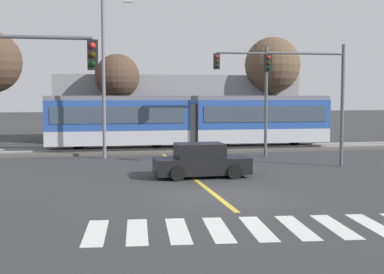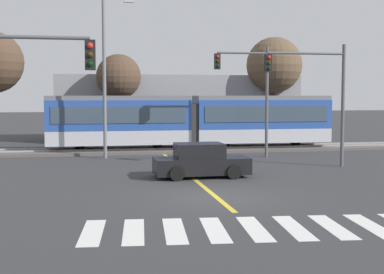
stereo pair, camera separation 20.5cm
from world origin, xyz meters
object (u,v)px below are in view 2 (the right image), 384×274
object	(u,v)px
light_rail_tram	(192,120)
traffic_light_mid_right	(317,86)
street_lamp_centre	(107,68)
bare_tree_west	(119,77)
traffic_light_far_right	(250,85)
sedan_crossing	(201,162)
bare_tree_east	(274,65)
traffic_light_near_left	(14,88)

from	to	relation	value
light_rail_tram	traffic_light_mid_right	bearing A→B (deg)	-62.73
traffic_light_mid_right	street_lamp_centre	distance (m)	11.87
light_rail_tram	traffic_light_mid_right	xyz separation A→B (m)	(4.70, -9.13, 2.06)
light_rail_tram	bare_tree_west	world-z (taller)	bare_tree_west
light_rail_tram	bare_tree_west	xyz separation A→B (m)	(-4.49, 4.68, 2.89)
traffic_light_far_right	street_lamp_centre	distance (m)	8.35
sedan_crossing	bare_tree_east	distance (m)	20.38
traffic_light_near_left	traffic_light_far_right	size ratio (longest dim) A/B	0.90
traffic_light_near_left	traffic_light_far_right	distance (m)	17.69
traffic_light_near_left	sedan_crossing	bearing A→B (deg)	43.42
sedan_crossing	bare_tree_west	world-z (taller)	bare_tree_west
sedan_crossing	bare_tree_west	bearing A→B (deg)	99.97
traffic_light_mid_right	bare_tree_east	distance (m)	15.53
traffic_light_mid_right	street_lamp_centre	xyz separation A→B (m)	(-10.26, 5.87, 1.10)
traffic_light_far_right	bare_tree_west	bearing A→B (deg)	128.43
traffic_light_mid_right	bare_tree_west	xyz separation A→B (m)	(-9.19, 13.81, 0.84)
street_lamp_centre	sedan_crossing	bearing A→B (deg)	-64.25
bare_tree_west	traffic_light_mid_right	bearing A→B (deg)	-56.35
street_lamp_centre	traffic_light_far_right	bearing A→B (deg)	-7.51
light_rail_tram	bare_tree_east	world-z (taller)	bare_tree_east
traffic_light_far_right	bare_tree_west	world-z (taller)	bare_tree_west
traffic_light_far_right	traffic_light_near_left	bearing A→B (deg)	-129.91
light_rail_tram	bare_tree_east	distance (m)	10.55
traffic_light_far_right	bare_tree_east	xyz separation A→B (m)	(5.07, 10.33, 1.74)
traffic_light_near_left	bare_tree_east	xyz separation A→B (m)	(16.42, 23.90, 2.13)
traffic_light_mid_right	traffic_light_near_left	world-z (taller)	traffic_light_mid_right
traffic_light_far_right	street_lamp_centre	xyz separation A→B (m)	(-8.23, 1.09, 0.96)
traffic_light_mid_right	sedan_crossing	bearing A→B (deg)	-161.28
traffic_light_far_right	bare_tree_west	distance (m)	11.54
bare_tree_east	bare_tree_west	bearing A→B (deg)	-173.89
sedan_crossing	traffic_light_far_right	world-z (taller)	traffic_light_far_right
sedan_crossing	traffic_light_mid_right	distance (m)	7.55
traffic_light_far_right	traffic_light_mid_right	bearing A→B (deg)	-67.00
light_rail_tram	traffic_light_near_left	size ratio (longest dim) A/B	3.16
street_lamp_centre	traffic_light_near_left	bearing A→B (deg)	-102.02
sedan_crossing	street_lamp_centre	bearing A→B (deg)	115.75
light_rail_tram	street_lamp_centre	xyz separation A→B (m)	(-5.55, -3.26, 3.16)
traffic_light_mid_right	bare_tree_east	xyz separation A→B (m)	(3.04, 15.12, 1.88)
light_rail_tram	sedan_crossing	bearing A→B (deg)	-98.46
sedan_crossing	bare_tree_east	world-z (taller)	bare_tree_east
light_rail_tram	traffic_light_near_left	distance (m)	19.98
sedan_crossing	bare_tree_east	xyz separation A→B (m)	(9.43, 17.28, 5.28)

